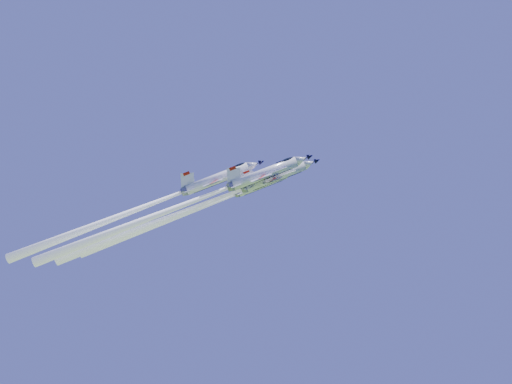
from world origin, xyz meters
The scene contains 4 objects.
jet_lead centered at (-9.98, -6.46, 97.76)m, with size 35.22×27.09×36.57m.
jet_left centered at (-15.65, 1.37, 99.17)m, with size 31.15×24.09×33.07m.
jet_right centered at (-10.54, -10.52, 97.38)m, with size 36.34×27.85×37.10m.
jet_slot centered at (-19.07, -11.87, 97.71)m, with size 34.40×26.18×34.06m.
Camera 1 is at (53.81, -100.72, 72.53)m, focal length 40.00 mm.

